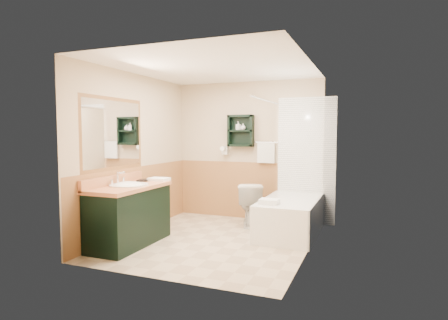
{
  "coord_description": "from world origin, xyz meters",
  "views": [
    {
      "loc": [
        2.03,
        -4.76,
        1.52
      ],
      "look_at": [
        0.07,
        0.2,
        1.13
      ],
      "focal_mm": 30.0,
      "sensor_mm": 36.0,
      "label": 1
    }
  ],
  "objects_px": {
    "soap_bottle_b": "(243,127)",
    "vanity_book": "(138,174)",
    "wall_shelf": "(241,131)",
    "bathtub": "(290,217)",
    "vanity": "(129,215)",
    "hair_dryer": "(225,150)",
    "soap_bottle_a": "(238,128)",
    "toilet": "(250,204)"
  },
  "relations": [
    {
      "from": "hair_dryer",
      "to": "vanity_book",
      "type": "distance_m",
      "value": 1.78
    },
    {
      "from": "hair_dryer",
      "to": "vanity_book",
      "type": "bearing_deg",
      "value": -115.66
    },
    {
      "from": "soap_bottle_b",
      "to": "bathtub",
      "type": "bearing_deg",
      "value": -34.76
    },
    {
      "from": "vanity_book",
      "to": "vanity",
      "type": "bearing_deg",
      "value": -89.91
    },
    {
      "from": "soap_bottle_a",
      "to": "soap_bottle_b",
      "type": "bearing_deg",
      "value": 0.0
    },
    {
      "from": "wall_shelf",
      "to": "hair_dryer",
      "type": "bearing_deg",
      "value": 175.24
    },
    {
      "from": "toilet",
      "to": "soap_bottle_b",
      "type": "height_order",
      "value": "soap_bottle_b"
    },
    {
      "from": "vanity",
      "to": "soap_bottle_a",
      "type": "xyz_separation_m",
      "value": [
        0.85,
        2.0,
        1.19
      ]
    },
    {
      "from": "hair_dryer",
      "to": "bathtub",
      "type": "distance_m",
      "value": 1.77
    },
    {
      "from": "wall_shelf",
      "to": "soap_bottle_b",
      "type": "distance_m",
      "value": 0.07
    },
    {
      "from": "hair_dryer",
      "to": "toilet",
      "type": "relative_size",
      "value": 0.34
    },
    {
      "from": "soap_bottle_b",
      "to": "toilet",
      "type": "bearing_deg",
      "value": -55.52
    },
    {
      "from": "wall_shelf",
      "to": "soap_bottle_b",
      "type": "height_order",
      "value": "wall_shelf"
    },
    {
      "from": "vanity",
      "to": "vanity_book",
      "type": "xyz_separation_m",
      "value": [
        -0.17,
        0.44,
        0.51
      ]
    },
    {
      "from": "vanity",
      "to": "vanity_book",
      "type": "relative_size",
      "value": 6.2
    },
    {
      "from": "hair_dryer",
      "to": "soap_bottle_b",
      "type": "height_order",
      "value": "soap_bottle_b"
    },
    {
      "from": "bathtub",
      "to": "vanity_book",
      "type": "bearing_deg",
      "value": -157.28
    },
    {
      "from": "wall_shelf",
      "to": "vanity",
      "type": "bearing_deg",
      "value": -114.1
    },
    {
      "from": "bathtub",
      "to": "vanity_book",
      "type": "relative_size",
      "value": 7.3
    },
    {
      "from": "vanity_book",
      "to": "bathtub",
      "type": "bearing_deg",
      "value": 2.41
    },
    {
      "from": "soap_bottle_a",
      "to": "soap_bottle_b",
      "type": "relative_size",
      "value": 1.34
    },
    {
      "from": "wall_shelf",
      "to": "hair_dryer",
      "type": "distance_m",
      "value": 0.46
    },
    {
      "from": "soap_bottle_a",
      "to": "bathtub",
      "type": "bearing_deg",
      "value": -32.52
    },
    {
      "from": "vanity",
      "to": "toilet",
      "type": "bearing_deg",
      "value": 54.05
    },
    {
      "from": "soap_bottle_b",
      "to": "vanity_book",
      "type": "bearing_deg",
      "value": -125.47
    },
    {
      "from": "wall_shelf",
      "to": "bathtub",
      "type": "relative_size",
      "value": 0.37
    },
    {
      "from": "vanity_book",
      "to": "soap_bottle_a",
      "type": "relative_size",
      "value": 1.41
    },
    {
      "from": "vanity_book",
      "to": "soap_bottle_a",
      "type": "height_order",
      "value": "soap_bottle_a"
    },
    {
      "from": "hair_dryer",
      "to": "toilet",
      "type": "xyz_separation_m",
      "value": [
        0.59,
        -0.39,
        -0.85
      ]
    },
    {
      "from": "hair_dryer",
      "to": "bathtub",
      "type": "xyz_separation_m",
      "value": [
        1.33,
        -0.71,
        -0.94
      ]
    },
    {
      "from": "hair_dryer",
      "to": "soap_bottle_b",
      "type": "distance_m",
      "value": 0.54
    },
    {
      "from": "wall_shelf",
      "to": "soap_bottle_b",
      "type": "relative_size",
      "value": 5.06
    },
    {
      "from": "toilet",
      "to": "soap_bottle_b",
      "type": "xyz_separation_m",
      "value": [
        -0.25,
        0.36,
        1.26
      ]
    },
    {
      "from": "wall_shelf",
      "to": "vanity_book",
      "type": "bearing_deg",
      "value": -124.24
    },
    {
      "from": "soap_bottle_a",
      "to": "toilet",
      "type": "bearing_deg",
      "value": -47.12
    },
    {
      "from": "wall_shelf",
      "to": "bathtub",
      "type": "height_order",
      "value": "wall_shelf"
    },
    {
      "from": "vanity",
      "to": "toilet",
      "type": "distance_m",
      "value": 2.02
    },
    {
      "from": "hair_dryer",
      "to": "vanity_book",
      "type": "height_order",
      "value": "hair_dryer"
    },
    {
      "from": "hair_dryer",
      "to": "vanity_book",
      "type": "xyz_separation_m",
      "value": [
        -0.76,
        -1.58,
        -0.29
      ]
    },
    {
      "from": "vanity_book",
      "to": "wall_shelf",
      "type": "bearing_deg",
      "value": 35.45
    },
    {
      "from": "wall_shelf",
      "to": "hair_dryer",
      "type": "height_order",
      "value": "wall_shelf"
    },
    {
      "from": "wall_shelf",
      "to": "toilet",
      "type": "bearing_deg",
      "value": -51.2
    }
  ]
}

